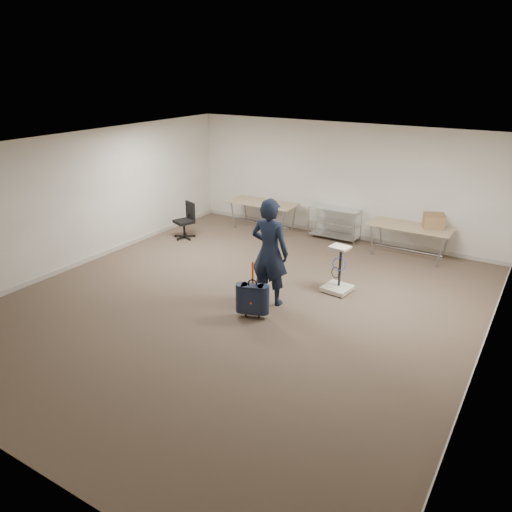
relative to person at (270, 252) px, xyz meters
The scene contains 10 objects.
ground 1.10m from the person, 140.26° to the right, with size 9.00×9.00×0.00m, color #493A2C.
room_shell 1.46m from the person, 110.55° to the left, with size 8.00×9.00×9.00m.
folding_table_left 4.30m from the person, 122.36° to the left, with size 1.80×0.75×0.73m.
folding_table_right 3.93m from the person, 67.43° to the left, with size 1.80×0.75×0.73m.
wire_shelf 3.93m from the person, 95.82° to the left, with size 1.22×0.47×0.80m.
person is the anchor object (origin of this frame).
suitcase 0.92m from the person, 85.11° to the right, with size 0.42×0.33×1.02m.
office_chair 4.18m from the person, 150.60° to the left, with size 0.54×0.55×0.90m.
equipment_cart 1.58m from the person, 50.60° to the left, with size 0.55×0.55×0.91m.
cardboard_box 4.20m from the person, 62.12° to the left, with size 0.43×0.32×0.32m, color olive.
Camera 1 is at (4.50, -6.80, 4.08)m, focal length 35.00 mm.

